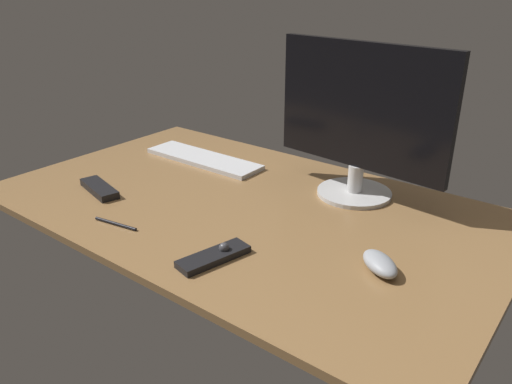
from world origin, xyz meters
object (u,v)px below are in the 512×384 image
at_px(monitor, 360,119).
at_px(pen, 116,224).
at_px(keyboard, 204,159).
at_px(media_remote, 214,256).
at_px(computer_mouse, 380,264).
at_px(tv_remote, 99,188).

xyz_separation_m(monitor, pen, (-0.39, -0.54, -0.22)).
relative_size(monitor, keyboard, 1.20).
xyz_separation_m(media_remote, pen, (-0.31, -0.03, -0.01)).
relative_size(computer_mouse, pen, 0.82).
xyz_separation_m(monitor, computer_mouse, (0.23, -0.33, -0.21)).
bearing_deg(computer_mouse, keyboard, -162.73).
distance_m(monitor, keyboard, 0.59).
bearing_deg(monitor, pen, -119.94).
distance_m(keyboard, media_remote, 0.65).
bearing_deg(media_remote, tv_remote, 94.95).
relative_size(computer_mouse, tv_remote, 0.65).
bearing_deg(computer_mouse, tv_remote, -135.99).
bearing_deg(keyboard, monitor, 6.45).
xyz_separation_m(monitor, keyboard, (-0.54, -0.06, -0.22)).
height_order(monitor, keyboard, monitor).
bearing_deg(tv_remote, keyboard, 95.29).
relative_size(monitor, pen, 3.91).
relative_size(tv_remote, pen, 1.26).
relative_size(keyboard, media_remote, 2.42).
distance_m(tv_remote, pen, 0.24).
height_order(computer_mouse, pen, computer_mouse).
distance_m(keyboard, tv_remote, 0.38).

